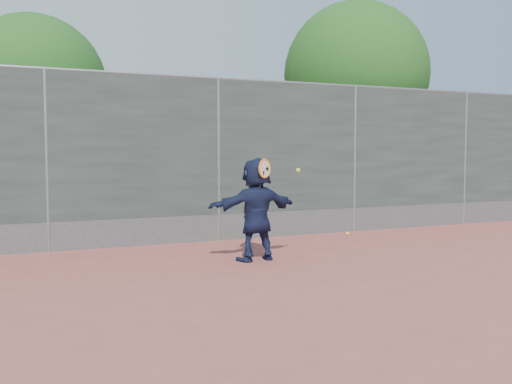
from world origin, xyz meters
name	(u,v)px	position (x,y,z in m)	size (l,w,h in m)	color
ground	(313,278)	(0.00, 0.00, 0.00)	(80.00, 80.00, 0.00)	#9E4C42
player	(256,209)	(-0.17, 1.43, 0.78)	(1.45, 0.46, 1.57)	#161D3E
ball_ground	(347,234)	(2.55, 3.06, 0.03)	(0.07, 0.07, 0.07)	yellow
fence	(219,156)	(0.00, 3.50, 1.58)	(20.00, 0.06, 3.03)	#38423D
swing_action	(268,170)	(-0.08, 1.22, 1.39)	(0.69, 0.20, 0.51)	orange
tree_right	(361,79)	(4.68, 5.75, 3.49)	(3.78, 3.60, 5.39)	#382314
tree_left	(42,91)	(-2.85, 6.55, 2.94)	(3.15, 3.00, 4.53)	#382314
weed_clump	(236,233)	(0.29, 3.38, 0.13)	(0.68, 0.07, 0.30)	#387226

